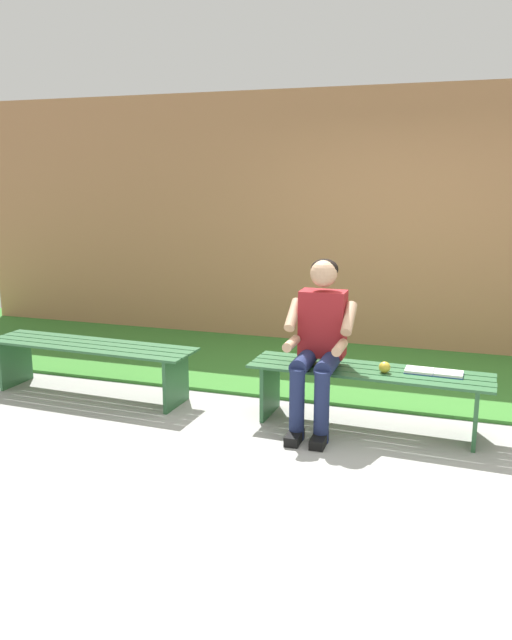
% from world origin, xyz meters
% --- Properties ---
extents(ground_plane, '(10.00, 7.00, 0.04)m').
position_xyz_m(ground_plane, '(1.19, 1.00, -0.02)').
color(ground_plane, '#9E9E99').
extents(grass_strip, '(9.00, 2.38, 0.03)m').
position_xyz_m(grass_strip, '(1.19, -1.56, 0.01)').
color(grass_strip, '#387A2D').
rests_on(grass_strip, ground).
extents(brick_wall, '(9.50, 0.24, 2.78)m').
position_xyz_m(brick_wall, '(0.50, -2.46, 1.39)').
color(brick_wall, '#B27A51').
rests_on(brick_wall, ground).
extents(bench_near, '(1.81, 0.52, 0.46)m').
position_xyz_m(bench_near, '(0.00, 0.00, 0.35)').
color(bench_near, '#2D6038').
rests_on(bench_near, ground).
extents(bench_far, '(1.89, 0.53, 0.46)m').
position_xyz_m(bench_far, '(2.38, 0.00, 0.35)').
color(bench_far, '#2D6038').
rests_on(bench_far, ground).
extents(person_seated, '(0.50, 0.69, 1.26)m').
position_xyz_m(person_seated, '(0.36, 0.10, 0.70)').
color(person_seated, maroon).
rests_on(person_seated, ground).
extents(apple, '(0.08, 0.08, 0.08)m').
position_xyz_m(apple, '(-0.12, 0.05, 0.50)').
color(apple, gold).
rests_on(apple, bench_near).
extents(book_open, '(0.42, 0.18, 0.02)m').
position_xyz_m(book_open, '(-0.46, -0.04, 0.47)').
color(book_open, white).
rests_on(book_open, bench_near).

